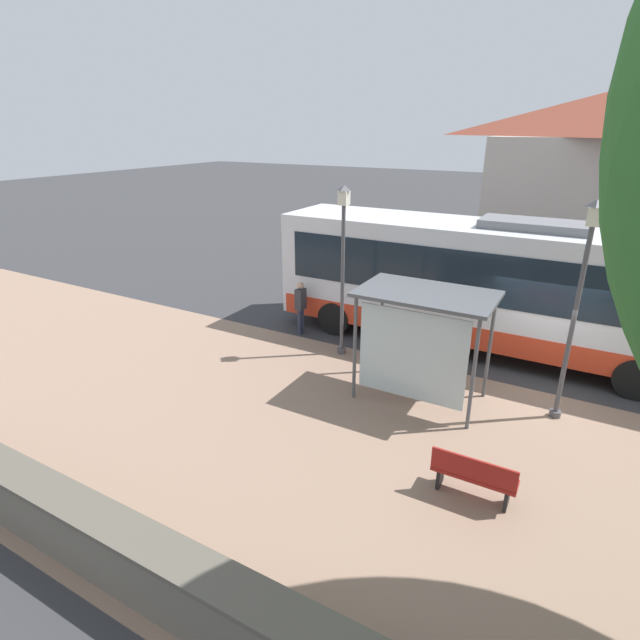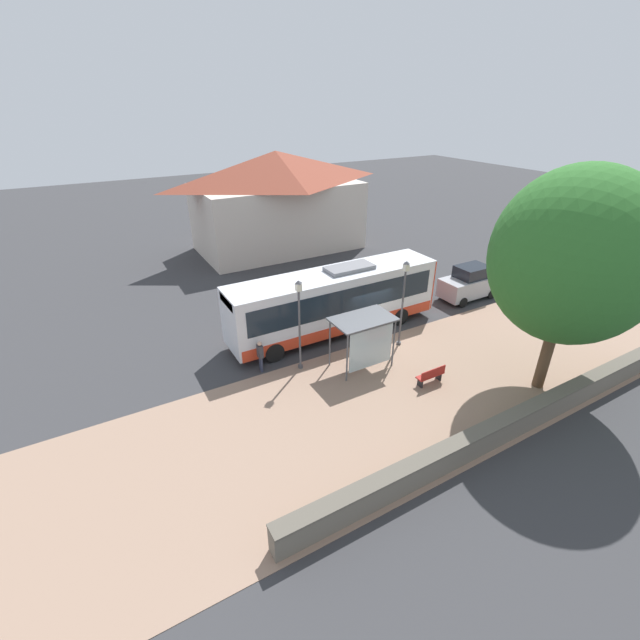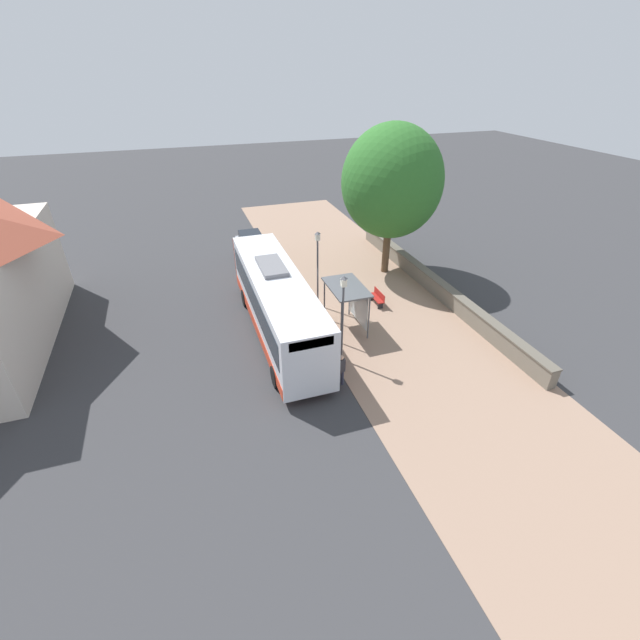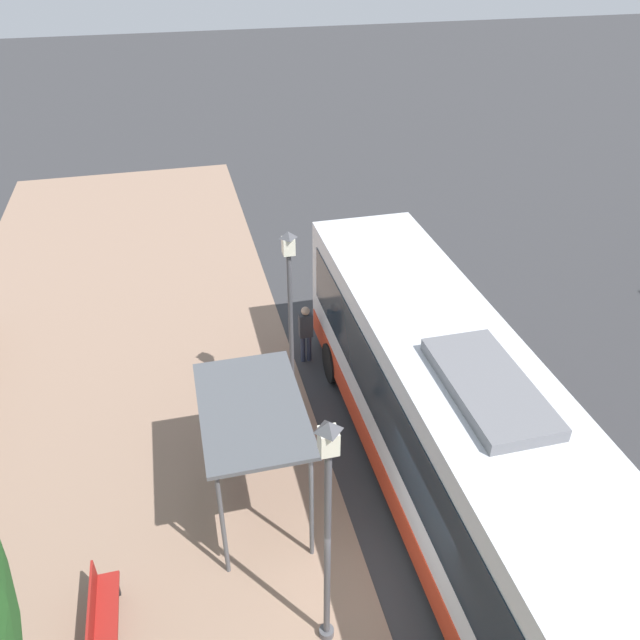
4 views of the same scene
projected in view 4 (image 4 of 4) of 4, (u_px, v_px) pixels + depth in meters
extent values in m
plane|color=#353538|center=(374.00, 586.00, 10.85)|extent=(120.00, 120.00, 0.00)
cube|color=silver|center=(453.00, 424.00, 11.42)|extent=(2.48, 11.92, 3.04)
cube|color=black|center=(456.00, 408.00, 11.20)|extent=(2.52, 10.97, 1.34)
cube|color=red|center=(446.00, 471.00, 12.09)|extent=(2.52, 11.68, 0.61)
cube|color=black|center=(361.00, 229.00, 15.54)|extent=(1.86, 0.08, 0.43)
cube|color=slate|center=(489.00, 386.00, 9.80)|extent=(1.24, 2.62, 0.22)
cylinder|color=black|center=(333.00, 363.00, 15.37)|extent=(0.30, 1.00, 1.00)
cylinder|color=black|center=(421.00, 349.00, 15.84)|extent=(0.30, 1.00, 1.00)
cylinder|color=#515459|center=(311.00, 508.00, 10.72)|extent=(0.08, 0.08, 2.51)
cylinder|color=#515459|center=(282.00, 408.00, 12.85)|extent=(0.08, 0.08, 2.51)
cylinder|color=#515459|center=(223.00, 525.00, 10.42)|extent=(0.08, 0.08, 2.51)
cylinder|color=#515459|center=(208.00, 420.00, 12.55)|extent=(0.08, 0.08, 2.51)
cube|color=#515459|center=(251.00, 408.00, 10.92)|extent=(1.82, 2.93, 0.08)
cube|color=silver|center=(215.00, 463.00, 11.42)|extent=(0.03, 2.37, 2.01)
cylinder|color=#2D3347|center=(303.00, 348.00, 16.05)|extent=(0.12, 0.12, 0.78)
cylinder|color=#2D3347|center=(309.00, 348.00, 16.08)|extent=(0.12, 0.12, 0.78)
cube|color=#333338|center=(306.00, 325.00, 15.68)|extent=(0.34, 0.22, 0.63)
sphere|color=tan|center=(305.00, 311.00, 15.44)|extent=(0.22, 0.22, 0.22)
cube|color=maroon|center=(106.00, 612.00, 9.99)|extent=(0.40, 1.40, 0.06)
cube|color=maroon|center=(92.00, 606.00, 9.83)|extent=(0.04, 1.40, 0.40)
cube|color=black|center=(109.00, 589.00, 10.57)|extent=(0.32, 0.06, 0.45)
cylinder|color=#4C4C51|center=(293.00, 405.00, 14.69)|extent=(0.24, 0.24, 0.16)
cylinder|color=#4C4C51|center=(291.00, 337.00, 13.60)|extent=(0.10, 0.10, 4.09)
cube|color=silver|center=(288.00, 246.00, 12.38)|extent=(0.24, 0.24, 0.35)
pyramid|color=#4C4C51|center=(288.00, 235.00, 12.24)|extent=(0.28, 0.28, 0.14)
cylinder|color=#4C4C51|center=(327.00, 632.00, 10.08)|extent=(0.24, 0.24, 0.16)
cylinder|color=#4C4C51|center=(327.00, 555.00, 8.97)|extent=(0.10, 0.10, 4.18)
cube|color=silver|center=(329.00, 441.00, 7.72)|extent=(0.24, 0.24, 0.35)
pyramid|color=#4C4C51|center=(329.00, 426.00, 7.59)|extent=(0.28, 0.28, 0.14)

